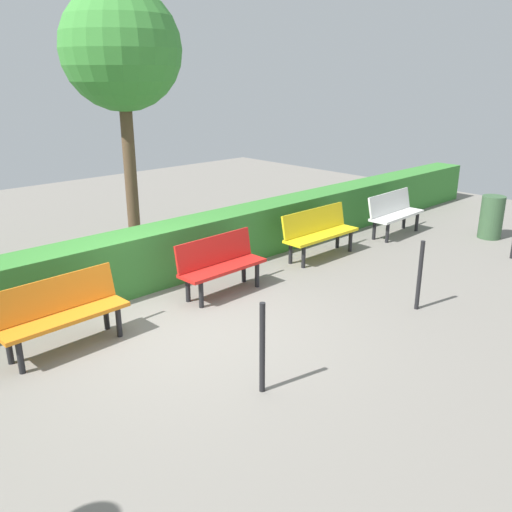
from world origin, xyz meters
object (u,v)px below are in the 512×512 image
(bench_red, at_px, (220,263))
(trash_bin, at_px, (491,217))
(bench_orange, at_px, (61,311))
(bench_yellow, at_px, (319,231))
(bench_white, at_px, (394,212))
(tree_near, at_px, (121,51))

(bench_red, bearing_deg, trash_bin, 163.94)
(bench_orange, bearing_deg, bench_yellow, 179.42)
(bench_white, xyz_separation_m, tree_near, (4.27, -2.95, 3.03))
(bench_yellow, bearing_deg, bench_white, 176.36)
(bench_red, height_order, trash_bin, bench_red)
(bench_white, distance_m, trash_bin, 1.91)
(tree_near, bearing_deg, bench_white, 145.31)
(tree_near, relative_size, trash_bin, 5.37)
(bench_yellow, height_order, bench_red, same)
(bench_red, bearing_deg, bench_yellow, -178.96)
(tree_near, bearing_deg, bench_yellow, 126.30)
(bench_white, xyz_separation_m, bench_red, (4.58, -0.03, -0.00))
(bench_white, height_order, trash_bin, bench_white)
(bench_red, distance_m, trash_bin, 5.98)
(bench_orange, bearing_deg, trash_bin, 167.69)
(bench_red, bearing_deg, tree_near, -97.59)
(bench_red, xyz_separation_m, tree_near, (-0.31, -2.92, 3.03))
(bench_red, bearing_deg, bench_white, 178.14)
(bench_orange, xyz_separation_m, tree_near, (-2.79, -2.96, 3.03))
(bench_red, xyz_separation_m, bench_orange, (2.47, 0.03, 0.00))
(bench_white, bearing_deg, bench_orange, -2.09)
(bench_red, distance_m, tree_near, 4.22)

